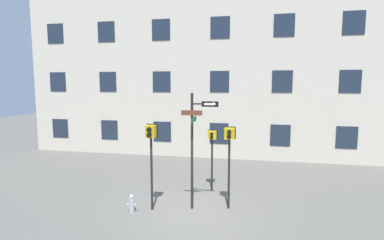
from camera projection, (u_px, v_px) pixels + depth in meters
The scene contains 7 objects.
ground_plane at pixel (194, 213), 10.13m from camera, with size 60.00×60.00×0.00m, color #595651.
building_facade at pixel (221, 29), 16.93m from camera, with size 24.00×0.63×14.92m.
street_sign_pole at pixel (194, 142), 10.18m from camera, with size 1.25×0.92×4.04m.
pedestrian_signal_left at pixel (151, 143), 10.12m from camera, with size 0.39×0.40×2.99m.
pedestrian_signal_right at pixel (229, 145), 10.23m from camera, with size 0.41×0.40×2.88m.
pedestrian_signal_across at pixel (212, 143), 12.09m from camera, with size 0.40×0.40×2.48m.
fire_hydrant at pixel (132, 204), 10.15m from camera, with size 0.34×0.18×0.62m.
Camera 1 is at (1.81, -9.51, 4.34)m, focal length 28.00 mm.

